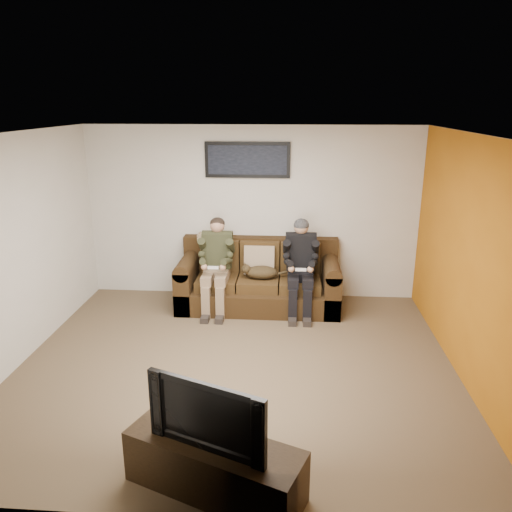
# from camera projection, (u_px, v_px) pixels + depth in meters

# --- Properties ---
(floor) EXTENTS (5.00, 5.00, 0.00)m
(floor) POSITION_uv_depth(u_px,v_px,m) (237.00, 365.00, 5.78)
(floor) COLOR brown
(floor) RESTS_ON ground
(ceiling) EXTENTS (5.00, 5.00, 0.00)m
(ceiling) POSITION_uv_depth(u_px,v_px,m) (234.00, 134.00, 5.01)
(ceiling) COLOR silver
(ceiling) RESTS_ON ground
(wall_back) EXTENTS (5.00, 0.00, 5.00)m
(wall_back) POSITION_uv_depth(u_px,v_px,m) (252.00, 213.00, 7.53)
(wall_back) COLOR beige
(wall_back) RESTS_ON ground
(wall_front) EXTENTS (5.00, 0.00, 5.00)m
(wall_front) POSITION_uv_depth(u_px,v_px,m) (196.00, 361.00, 3.25)
(wall_front) COLOR beige
(wall_front) RESTS_ON ground
(wall_left) EXTENTS (0.00, 4.50, 4.50)m
(wall_left) POSITION_uv_depth(u_px,v_px,m) (13.00, 253.00, 5.57)
(wall_left) COLOR beige
(wall_left) RESTS_ON ground
(wall_right) EXTENTS (0.00, 4.50, 4.50)m
(wall_right) POSITION_uv_depth(u_px,v_px,m) (472.00, 263.00, 5.22)
(wall_right) COLOR beige
(wall_right) RESTS_ON ground
(accent_wall_right) EXTENTS (0.00, 4.50, 4.50)m
(accent_wall_right) POSITION_uv_depth(u_px,v_px,m) (471.00, 263.00, 5.22)
(accent_wall_right) COLOR #AC6111
(accent_wall_right) RESTS_ON ground
(sofa) EXTENTS (2.34, 1.01, 0.96)m
(sofa) POSITION_uv_depth(u_px,v_px,m) (259.00, 281.00, 7.41)
(sofa) COLOR #32200F
(sofa) RESTS_ON ground
(throw_pillow) EXTENTS (0.45, 0.21, 0.44)m
(throw_pillow) POSITION_uv_depth(u_px,v_px,m) (259.00, 260.00, 7.35)
(throw_pillow) COLOR #9A8265
(throw_pillow) RESTS_ON sofa
(throw_blanket) EXTENTS (0.48, 0.23, 0.08)m
(throw_blanket) POSITION_uv_depth(u_px,v_px,m) (214.00, 237.00, 7.56)
(throw_blanket) COLOR #C6B691
(throw_blanket) RESTS_ON sofa
(person_left) EXTENTS (0.51, 0.87, 1.32)m
(person_left) POSITION_uv_depth(u_px,v_px,m) (216.00, 259.00, 7.15)
(person_left) COLOR #8A7156
(person_left) RESTS_ON sofa
(person_right) EXTENTS (0.51, 0.86, 1.33)m
(person_right) POSITION_uv_depth(u_px,v_px,m) (301.00, 261.00, 7.06)
(person_right) COLOR black
(person_right) RESTS_ON sofa
(cat) EXTENTS (0.66, 0.26, 0.24)m
(cat) POSITION_uv_depth(u_px,v_px,m) (260.00, 272.00, 7.17)
(cat) COLOR #49371C
(cat) RESTS_ON sofa
(framed_poster) EXTENTS (1.25, 0.05, 0.52)m
(framed_poster) POSITION_uv_depth(u_px,v_px,m) (247.00, 160.00, 7.27)
(framed_poster) COLOR black
(framed_poster) RESTS_ON wall_back
(tv_stand) EXTENTS (1.47, 0.95, 0.44)m
(tv_stand) POSITION_uv_depth(u_px,v_px,m) (214.00, 466.00, 3.85)
(tv_stand) COLOR black
(tv_stand) RESTS_ON ground
(television) EXTENTS (0.95, 0.49, 0.56)m
(television) POSITION_uv_depth(u_px,v_px,m) (213.00, 410.00, 3.70)
(television) COLOR black
(television) RESTS_ON tv_stand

